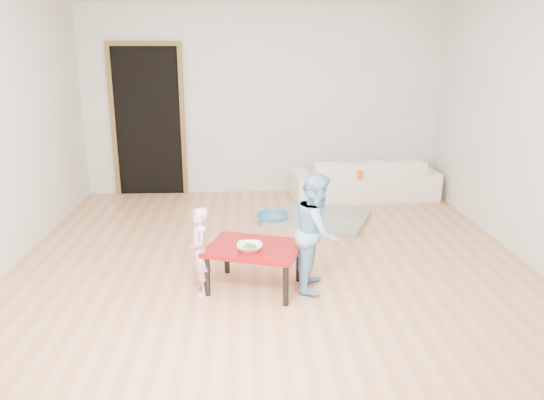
{
  "coord_description": "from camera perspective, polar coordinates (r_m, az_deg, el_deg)",
  "views": [
    {
      "loc": [
        -0.23,
        -5.0,
        2.05
      ],
      "look_at": [
        0.0,
        -0.2,
        0.65
      ],
      "focal_mm": 35.0,
      "sensor_mm": 36.0,
      "label": 1
    }
  ],
  "objects": [
    {
      "name": "doorway",
      "position": [
        7.67,
        -13.15,
        8.15
      ],
      "size": [
        1.02,
        0.08,
        2.11
      ],
      "primitive_type": null,
      "color": "brown",
      "rests_on": "back_wall"
    },
    {
      "name": "broccoli",
      "position": [
        4.48,
        -2.43,
        -5.07
      ],
      "size": [
        0.12,
        0.12,
        0.06
      ],
      "primitive_type": null,
      "color": "#2D5919",
      "rests_on": "red_table"
    },
    {
      "name": "floor",
      "position": [
        5.4,
        -0.1,
        -6.04
      ],
      "size": [
        5.0,
        5.0,
        0.01
      ],
      "primitive_type": "cube",
      "color": "tan",
      "rests_on": "ground"
    },
    {
      "name": "child_blue",
      "position": [
        4.58,
        4.87,
        -3.42
      ],
      "size": [
        0.48,
        0.57,
        1.03
      ],
      "primitive_type": "imported",
      "rotation": [
        0.0,
        0.0,
        1.36
      ],
      "color": "#67B8EE",
      "rests_on": "floor"
    },
    {
      "name": "back_wall",
      "position": [
        7.54,
        -1.0,
        10.54
      ],
      "size": [
        5.0,
        0.02,
        2.6
      ],
      "primitive_type": "cube",
      "color": "white",
      "rests_on": "floor"
    },
    {
      "name": "cushion",
      "position": [
        7.18,
        8.03,
        3.12
      ],
      "size": [
        0.53,
        0.49,
        0.12
      ],
      "primitive_type": "cube",
      "rotation": [
        0.0,
        0.0,
        -0.24
      ],
      "color": "#CA5616",
      "rests_on": "sofa"
    },
    {
      "name": "basin",
      "position": [
        6.37,
        0.02,
        -1.97
      ],
      "size": [
        0.37,
        0.37,
        0.12
      ],
      "primitive_type": "imported",
      "color": "teal",
      "rests_on": "floor"
    },
    {
      "name": "bowl",
      "position": [
        4.48,
        -2.43,
        -5.08
      ],
      "size": [
        0.22,
        0.22,
        0.05
      ],
      "primitive_type": "imported",
      "color": "white",
      "rests_on": "red_table"
    },
    {
      "name": "right_wall",
      "position": [
        5.74,
        25.89,
        7.14
      ],
      "size": [
        0.02,
        5.0,
        2.6
      ],
      "primitive_type": "cube",
      "color": "white",
      "rests_on": "floor"
    },
    {
      "name": "blanket",
      "position": [
        6.48,
        5.03,
        -1.99
      ],
      "size": [
        1.39,
        1.29,
        0.06
      ],
      "primitive_type": null,
      "rotation": [
        0.0,
        0.0,
        -0.4
      ],
      "color": "gray",
      "rests_on": "floor"
    },
    {
      "name": "left_wall",
      "position": [
        5.54,
        -27.12,
        6.7
      ],
      "size": [
        0.02,
        5.0,
        2.6
      ],
      "primitive_type": "cube",
      "color": "white",
      "rests_on": "floor"
    },
    {
      "name": "sofa",
      "position": [
        7.44,
        9.83,
        2.3
      ],
      "size": [
        2.02,
        0.93,
        0.57
      ],
      "primitive_type": "imported",
      "rotation": [
        0.0,
        0.0,
        3.23
      ],
      "color": "white",
      "rests_on": "floor"
    },
    {
      "name": "red_table",
      "position": [
        4.65,
        -1.91,
        -7.22
      ],
      "size": [
        0.93,
        0.8,
        0.39
      ],
      "primitive_type": null,
      "rotation": [
        0.0,
        0.0,
        -0.31
      ],
      "color": "maroon",
      "rests_on": "floor"
    },
    {
      "name": "child_pink",
      "position": [
        4.53,
        -7.81,
        -5.51
      ],
      "size": [
        0.25,
        0.32,
        0.76
      ],
      "primitive_type": "imported",
      "rotation": [
        0.0,
        0.0,
        -1.31
      ],
      "color": "#D05F91",
      "rests_on": "floor"
    }
  ]
}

